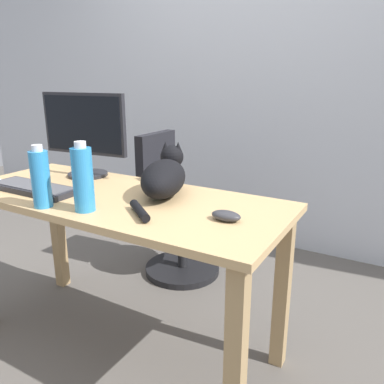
{
  "coord_description": "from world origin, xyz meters",
  "views": [
    {
      "loc": [
        1.07,
        -1.2,
        1.24
      ],
      "look_at": [
        0.36,
        0.04,
        0.81
      ],
      "focal_mm": 36.1,
      "sensor_mm": 36.0,
      "label": 1
    }
  ],
  "objects_px": {
    "spray_bottle": "(83,179)",
    "monitor": "(84,132)",
    "water_bottle": "(41,178)",
    "keyboard": "(33,188)",
    "computer_mouse": "(226,216)",
    "cat": "(164,176)",
    "office_chair": "(175,215)"
  },
  "relations": [
    {
      "from": "office_chair",
      "to": "spray_bottle",
      "type": "distance_m",
      "value": 1.09
    },
    {
      "from": "keyboard",
      "to": "water_bottle",
      "type": "relative_size",
      "value": 1.8
    },
    {
      "from": "keyboard",
      "to": "computer_mouse",
      "type": "bearing_deg",
      "value": 5.92
    },
    {
      "from": "computer_mouse",
      "to": "spray_bottle",
      "type": "xyz_separation_m",
      "value": [
        -0.51,
        -0.17,
        0.11
      ]
    },
    {
      "from": "water_bottle",
      "to": "monitor",
      "type": "bearing_deg",
      "value": 114.55
    },
    {
      "from": "monitor",
      "to": "water_bottle",
      "type": "xyz_separation_m",
      "value": [
        0.2,
        -0.45,
        -0.11
      ]
    },
    {
      "from": "monitor",
      "to": "spray_bottle",
      "type": "distance_m",
      "value": 0.56
    },
    {
      "from": "office_chair",
      "to": "spray_bottle",
      "type": "relative_size",
      "value": 3.41
    },
    {
      "from": "keyboard",
      "to": "cat",
      "type": "height_order",
      "value": "cat"
    },
    {
      "from": "monitor",
      "to": "computer_mouse",
      "type": "xyz_separation_m",
      "value": [
        0.89,
        -0.23,
        -0.21
      ]
    },
    {
      "from": "monitor",
      "to": "computer_mouse",
      "type": "bearing_deg",
      "value": -14.36
    },
    {
      "from": "keyboard",
      "to": "computer_mouse",
      "type": "height_order",
      "value": "computer_mouse"
    },
    {
      "from": "monitor",
      "to": "spray_bottle",
      "type": "height_order",
      "value": "monitor"
    },
    {
      "from": "keyboard",
      "to": "water_bottle",
      "type": "xyz_separation_m",
      "value": [
        0.22,
        -0.13,
        0.1
      ]
    },
    {
      "from": "office_chair",
      "to": "keyboard",
      "type": "height_order",
      "value": "office_chair"
    },
    {
      "from": "keyboard",
      "to": "water_bottle",
      "type": "distance_m",
      "value": 0.27
    },
    {
      "from": "water_bottle",
      "to": "spray_bottle",
      "type": "height_order",
      "value": "spray_bottle"
    },
    {
      "from": "spray_bottle",
      "to": "monitor",
      "type": "bearing_deg",
      "value": 133.59
    },
    {
      "from": "keyboard",
      "to": "computer_mouse",
      "type": "xyz_separation_m",
      "value": [
        0.9,
        0.09,
        0.0
      ]
    },
    {
      "from": "office_chair",
      "to": "computer_mouse",
      "type": "distance_m",
      "value": 1.13
    },
    {
      "from": "office_chair",
      "to": "water_bottle",
      "type": "distance_m",
      "value": 1.11
    },
    {
      "from": "keyboard",
      "to": "office_chair",
      "type": "bearing_deg",
      "value": 78.06
    },
    {
      "from": "keyboard",
      "to": "cat",
      "type": "relative_size",
      "value": 0.77
    },
    {
      "from": "office_chair",
      "to": "keyboard",
      "type": "relative_size",
      "value": 2.05
    },
    {
      "from": "office_chair",
      "to": "water_bottle",
      "type": "bearing_deg",
      "value": -88.23
    },
    {
      "from": "spray_bottle",
      "to": "computer_mouse",
      "type": "bearing_deg",
      "value": 18.48
    },
    {
      "from": "monitor",
      "to": "cat",
      "type": "relative_size",
      "value": 0.84
    },
    {
      "from": "monitor",
      "to": "keyboard",
      "type": "relative_size",
      "value": 1.09
    },
    {
      "from": "cat",
      "to": "spray_bottle",
      "type": "bearing_deg",
      "value": -112.86
    },
    {
      "from": "computer_mouse",
      "to": "keyboard",
      "type": "bearing_deg",
      "value": -174.08
    },
    {
      "from": "computer_mouse",
      "to": "monitor",
      "type": "bearing_deg",
      "value": 165.64
    },
    {
      "from": "cat",
      "to": "water_bottle",
      "type": "relative_size",
      "value": 2.35
    }
  ]
}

